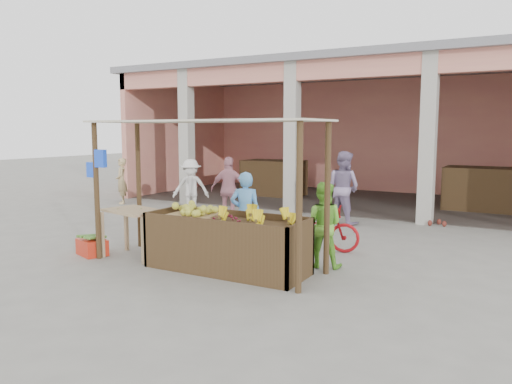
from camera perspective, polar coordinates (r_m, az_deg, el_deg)
The scene contains 19 objects.
ground at distance 8.34m, azimuth -6.29°, elevation -8.44°, with size 60.00×60.00×0.00m, color slate.
market_building at distance 16.15m, azimuth 12.59°, elevation 8.62°, with size 14.40×6.40×4.20m.
fruit_stall at distance 7.97m, azimuth -3.38°, elevation -6.17°, with size 2.60×0.95×0.80m, color #46311C.
stall_awning at distance 8.10m, azimuth -6.32°, elevation 5.28°, with size 4.09×1.35×2.39m.
banana_heap at distance 7.61m, azimuth -0.46°, elevation -2.93°, with size 1.13×0.62×0.21m, color yellow, non-canonical shape.
melon_tray at distance 8.26m, azimuth -7.01°, elevation -2.23°, with size 0.79×0.69×0.21m.
berry_heap at distance 7.85m, azimuth -3.42°, elevation -2.83°, with size 0.48×0.39×0.15m, color maroon.
side_table at distance 9.00m, azimuth -13.78°, elevation -2.85°, with size 1.18×0.92×0.85m.
papaya_pile at distance 8.96m, azimuth -13.83°, elevation -1.28°, with size 0.75×0.43×0.22m, color #578C2E, non-canonical shape.
red_crate at distance 9.46m, azimuth -18.21°, elevation -6.00°, with size 0.55×0.39×0.28m, color red.
plantain_bundle at distance 9.42m, azimuth -18.26°, elevation -4.92°, with size 0.41×0.28×0.08m, color #4C822F, non-canonical shape.
produce_sacks at distance 12.38m, azimuth 20.09°, elevation -2.44°, with size 0.70×0.66×0.53m.
vendor_blue at distance 8.89m, azimuth -1.22°, elevation -2.15°, with size 0.60×0.44×1.60m, color #59A0E2.
vendor_green at distance 8.19m, azimuth 7.60°, elevation -3.45°, with size 0.71×0.41×1.47m, color #6CBA34.
motorcycle at distance 9.29m, azimuth 6.83°, elevation -4.05°, with size 1.68×0.58×0.88m, color #9E0E13.
shopper_a at distance 13.13m, azimuth -7.46°, elevation 0.79°, with size 1.02×0.51×1.59m, color silver.
shopper_b at distance 12.07m, azimuth -3.06°, elevation 0.54°, with size 1.00×0.53×1.70m, color #BF7C89.
shopper_e at distance 15.60m, azimuth -15.12°, elevation 1.32°, with size 0.54×0.41×1.44m, color tan.
shopper_f at distance 12.01m, azimuth 9.95°, elevation 0.88°, with size 0.92×0.53×1.89m, color #8D79A0.
Camera 1 is at (4.67, -6.54, 2.23)m, focal length 35.00 mm.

